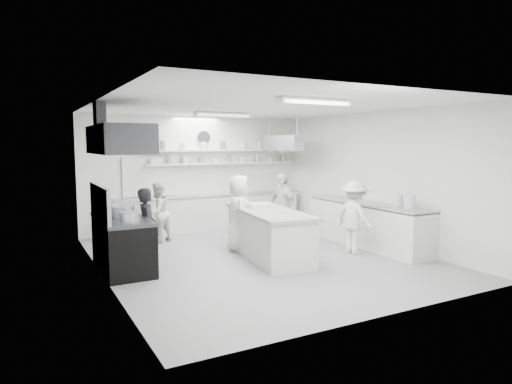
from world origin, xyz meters
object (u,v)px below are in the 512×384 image
right_counter (367,225)px  prep_island (269,235)px  cook_stove (147,227)px  cook_back (158,212)px  stove (123,245)px  back_counter (212,212)px

right_counter → prep_island: 2.48m
cook_stove → cook_back: (0.74, 1.92, -0.03)m
stove → prep_island: (2.77, -0.48, 0.01)m
back_counter → right_counter: size_ratio=1.52×
back_counter → cook_stove: (-2.44, -2.77, 0.27)m
right_counter → cook_stove: (-4.79, 0.63, 0.26)m
right_counter → cook_stove: size_ratio=2.25×
cook_stove → cook_back: cook_stove is taller
prep_island → cook_back: size_ratio=1.75×
prep_island → cook_stove: size_ratio=1.69×
back_counter → stove: bearing=-136.0°
right_counter → cook_stove: 4.84m
back_counter → cook_stove: 3.70m
back_counter → prep_island: (-0.13, -3.28, -0.00)m
stove → prep_island: prep_island is taller
stove → cook_stove: size_ratio=1.23×
right_counter → stove: bearing=173.5°
stove → right_counter: bearing=-6.5°
prep_island → cook_stove: (-2.31, 0.50, 0.28)m
right_counter → prep_island: bearing=177.2°
stove → right_counter: right_counter is taller
back_counter → prep_island: 3.28m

